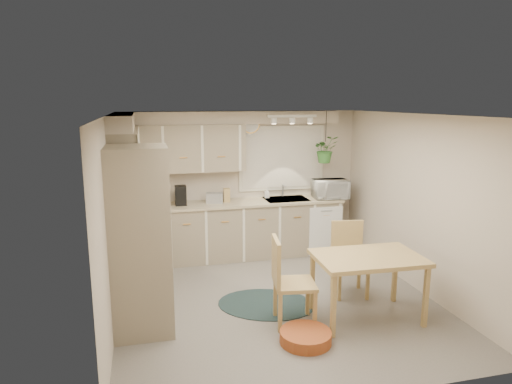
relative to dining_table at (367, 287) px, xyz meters
The scene contains 35 objects.
floor 1.23m from the dining_table, 141.76° to the left, with size 4.20×4.20×0.00m, color slate.
ceiling 2.32m from the dining_table, 141.76° to the left, with size 4.20×4.20×0.00m, color white.
wall_back 3.07m from the dining_table, 107.94° to the left, with size 4.00×0.04×2.40m, color #B7A997.
wall_front 1.84m from the dining_table, 123.47° to the right, with size 4.00×0.04×2.40m, color #B7A997.
wall_left 3.11m from the dining_table, 166.13° to the left, with size 0.04×4.20×2.40m, color #B7A997.
wall_right 1.53m from the dining_table, 33.49° to the left, with size 0.04×4.20×2.40m, color #B7A997.
base_cab_left 3.06m from the dining_table, 148.61° to the left, with size 0.60×1.85×0.90m, color gray.
base_cab_back 2.75m from the dining_table, 113.83° to the left, with size 3.60×0.60×0.90m, color gray.
counter_left 3.10m from the dining_table, 148.51° to the left, with size 0.64×1.89×0.04m, color tan.
counter_back 2.80m from the dining_table, 113.92° to the left, with size 3.64×0.64×0.04m, color tan.
oven_stack 2.69m from the dining_table, behind, with size 0.65×0.65×2.10m, color gray.
wall_oven_face 2.39m from the dining_table, behind, with size 0.02×0.56×0.58m, color silver.
upper_cab_left 3.54m from the dining_table, 147.87° to the left, with size 0.35×2.00×0.75m, color gray.
upper_cab_back 3.56m from the dining_table, 125.88° to the left, with size 2.00×0.35×0.75m, color gray.
soffit_left 3.77m from the dining_table, 148.11° to the left, with size 0.30×2.00×0.20m, color #B7A997.
soffit_back 3.47m from the dining_table, 112.63° to the left, with size 3.60×0.30×0.20m, color #B7A997.
cooktop 2.84m from the dining_table, 158.54° to the left, with size 0.52×0.58×0.02m, color silver.
range_hood 2.98m from the dining_table, 158.69° to the left, with size 0.40×0.60×0.14m, color silver.
window_blinds 3.05m from the dining_table, 94.36° to the left, with size 1.40×0.02×1.00m, color beige.
window_frame 3.06m from the dining_table, 94.35° to the left, with size 1.50×0.02×1.10m, color beige.
sink 2.58m from the dining_table, 94.83° to the left, with size 0.70×0.48×0.10m, color #9DA0A4.
dishwasher_front 2.24m from the dining_table, 80.06° to the left, with size 0.58×0.01×0.83m, color silver.
track_light_bar 2.99m from the dining_table, 95.36° to the left, with size 0.80×0.04×0.04m, color silver.
wall_clock 3.40m from the dining_table, 105.29° to the left, with size 0.30×0.30×0.03m, color gold.
dining_table is the anchor object (origin of this frame).
chair_left 0.89m from the dining_table, behind, with size 0.49×0.49×1.04m, color tan.
chair_back 0.69m from the dining_table, 81.36° to the left, with size 0.46×0.46×0.97m, color tan.
braided_rug 1.30m from the dining_table, 149.37° to the left, with size 1.25×0.93×0.01m, color black.
pet_bed 1.03m from the dining_table, 157.33° to the right, with size 0.56×0.56×0.13m, color #A03B20.
microwave 2.59m from the dining_table, 77.50° to the left, with size 0.57×0.32×0.39m, color silver.
soap_bottle 2.78m from the dining_table, 100.88° to the left, with size 0.08×0.17×0.08m, color silver.
hanging_plant 2.80m from the dining_table, 80.06° to the left, with size 0.40×0.45×0.35m, color #336D2B.
coffee_maker 3.27m from the dining_table, 128.01° to the left, with size 0.17×0.21×0.31m, color black.
toaster 2.98m from the dining_table, 119.28° to the left, with size 0.27×0.15×0.16m, color #9DA0A4.
knife_block 2.92m from the dining_table, 115.38° to the left, with size 0.10×0.10×0.22m, color tan.
Camera 1 is at (-1.59, -5.35, 2.58)m, focal length 32.00 mm.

